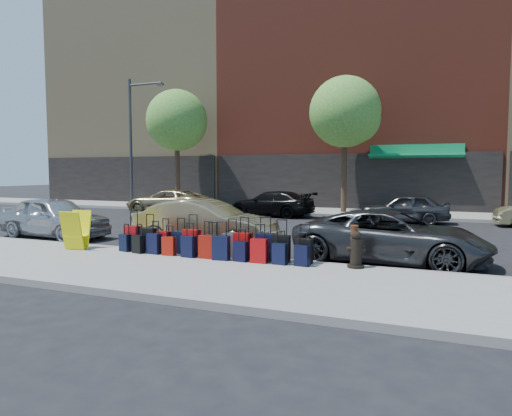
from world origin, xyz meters
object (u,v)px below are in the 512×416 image
at_px(car_far_0, 168,201).
at_px(tree_center, 348,114).
at_px(fire_hydrant, 356,251).
at_px(car_near_2, 391,237).
at_px(car_far_2, 404,208).
at_px(car_near_1, 205,224).
at_px(car_near_0, 54,217).
at_px(bollard, 354,246).
at_px(suitcase_front_5, 212,245).
at_px(streetlight, 133,135).
at_px(tree_left, 179,122).
at_px(display_rack, 76,230).
at_px(car_far_1, 271,204).

bearing_deg(car_far_0, tree_center, 99.85).
relative_size(fire_hydrant, car_near_2, 0.18).
distance_m(car_far_0, car_far_2, 12.76).
relative_size(car_near_1, car_far_2, 1.14).
height_order(fire_hydrant, car_near_0, car_near_0).
relative_size(tree_center, bollard, 7.49).
xyz_separation_m(tree_center, suitcase_front_5, (-0.60, -14.29, -4.98)).
height_order(tree_center, suitcase_front_5, tree_center).
relative_size(streetlight, car_near_0, 1.86).
bearing_deg(tree_left, car_near_1, -55.08).
bearing_deg(tree_left, streetlight, -166.61).
bearing_deg(display_rack, tree_left, 102.31).
bearing_deg(streetlight, fire_hydrant, -39.42).
height_order(suitcase_front_5, car_far_0, car_far_0).
distance_m(tree_center, fire_hydrant, 15.41).
height_order(fire_hydrant, car_far_0, car_far_0).
bearing_deg(tree_center, car_far_0, -163.47).
bearing_deg(car_far_2, tree_center, -136.36).
bearing_deg(streetlight, car_far_0, -28.52).
relative_size(suitcase_front_5, fire_hydrant, 1.05).
distance_m(streetlight, car_far_2, 17.29).
height_order(streetlight, fire_hydrant, streetlight).
bearing_deg(car_far_1, tree_center, 131.48).
xyz_separation_m(bollard, car_near_1, (-4.88, 1.86, 0.09)).
xyz_separation_m(streetlight, display_rack, (8.81, -14.12, -3.98)).
bearing_deg(car_near_0, car_near_2, -84.84).
height_order(display_rack, car_far_1, car_far_1).
xyz_separation_m(streetlight, fire_hydrant, (16.53, -13.59, -4.12)).
xyz_separation_m(fire_hydrant, car_near_1, (-4.92, 1.87, 0.20)).
bearing_deg(fire_hydrant, car_far_0, 120.10).
relative_size(tree_center, suitcase_front_5, 8.13).
relative_size(suitcase_front_5, car_near_2, 0.18).
xyz_separation_m(fire_hydrant, car_near_2, (0.59, 1.65, 0.13)).
xyz_separation_m(streetlight, car_near_0, (5.65, -11.90, -3.93)).
bearing_deg(tree_center, bollard, -77.95).
height_order(tree_left, suitcase_front_5, tree_left).
bearing_deg(suitcase_front_5, car_far_2, 63.91).
distance_m(tree_left, car_far_1, 8.87).
bearing_deg(car_near_2, display_rack, 108.69).
xyz_separation_m(fire_hydrant, car_far_1, (-6.52, 11.84, 0.12)).
relative_size(bollard, car_far_1, 0.21).
distance_m(car_near_0, car_near_1, 5.96).
bearing_deg(bollard, streetlight, 140.53).
distance_m(display_rack, car_far_0, 12.95).
xyz_separation_m(tree_center, car_near_0, (-7.79, -12.60, -4.68)).
bearing_deg(car_near_1, car_near_0, 91.19).
bearing_deg(streetlight, tree_center, 2.98).
relative_size(streetlight, display_rack, 7.40).
distance_m(tree_left, car_far_0, 5.62).
height_order(streetlight, car_near_2, streetlight).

